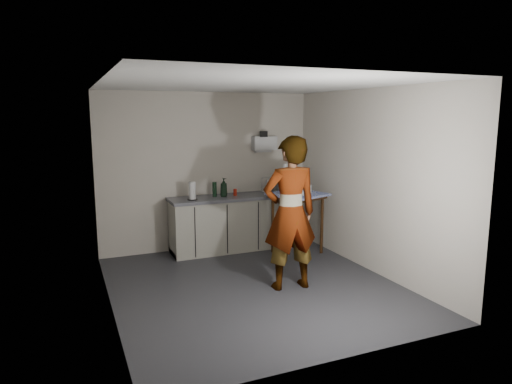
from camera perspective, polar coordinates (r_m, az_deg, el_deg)
name	(u,v)px	position (r m, az deg, el deg)	size (l,w,h in m)	color
ground	(254,286)	(6.14, -0.24, -11.67)	(4.00, 4.00, 0.00)	#28282D
wall_back	(208,171)	(7.65, -6.04, 2.58)	(3.60, 0.02, 2.60)	beige
wall_right	(370,181)	(6.69, 14.03, 1.34)	(0.02, 4.00, 2.60)	beige
wall_left	(107,199)	(5.37, -18.13, -0.81)	(0.02, 4.00, 2.60)	beige
ceiling	(254,85)	(5.74, -0.26, 13.28)	(3.60, 4.00, 0.01)	white
kitchen_counter	(237,224)	(7.66, -2.42, -4.00)	(2.24, 0.62, 0.91)	black
wall_shelf	(264,143)	(7.90, 1.03, 6.10)	(0.42, 0.18, 0.37)	silver
side_table	(298,201)	(7.37, 5.22, -1.12)	(0.97, 0.97, 0.99)	#3B1C0D
standing_man	(290,213)	(5.83, 4.28, -2.68)	(0.72, 0.47, 1.98)	#B2A593
soap_bottle	(224,187)	(7.45, -4.05, 0.58)	(0.12, 0.12, 0.30)	black
soda_can	(235,192)	(7.55, -2.62, -0.03)	(0.06, 0.06, 0.11)	red
dark_bottle	(215,189)	(7.47, -5.21, 0.34)	(0.07, 0.07, 0.24)	black
paper_towel	(192,191)	(7.21, -7.97, 0.07)	(0.16, 0.16, 0.28)	black
dish_rack	(273,189)	(7.86, 2.14, 0.37)	(0.37, 0.27, 0.26)	silver
bakery_box	(296,187)	(7.32, 5.08, 0.65)	(0.47, 0.47, 0.47)	silver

